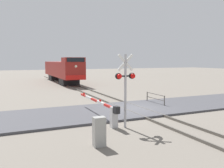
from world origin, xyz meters
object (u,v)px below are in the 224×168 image
crossing_gate (107,110)px  guard_railing (155,97)px  locomotive (62,70)px  crossing_signal (126,82)px  utility_cabinet (99,132)px

crossing_gate → guard_railing: crossing_gate is taller
locomotive → guard_railing: locomotive is taller
locomotive → crossing_gate: 27.80m
locomotive → crossing_signal: size_ratio=4.31×
crossing_signal → utility_cabinet: (-2.40, -2.14, -1.93)m
crossing_signal → guard_railing: 7.86m
guard_railing → crossing_gate: bearing=-147.4°
utility_cabinet → guard_railing: (7.96, 7.33, -0.04)m
guard_railing → locomotive: bearing=96.6°
crossing_signal → guard_railing: (5.56, 5.19, -1.97)m
utility_cabinet → crossing_gate: bearing=61.9°
crossing_signal → crossing_gate: size_ratio=0.61×
crossing_gate → guard_railing: size_ratio=2.56×
crossing_gate → guard_railing: bearing=32.6°
locomotive → guard_railing: size_ratio=6.76×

